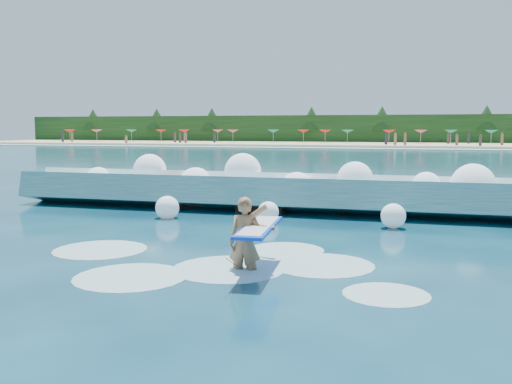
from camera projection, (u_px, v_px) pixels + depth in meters
The scene contains 11 objects.
ground at pixel (172, 249), 13.62m from camera, with size 200.00×200.00×0.00m, color #082740.
beach at pixel (386, 145), 87.91m from camera, with size 140.00×20.00×0.40m, color tan.
wet_band at pixel (381, 148), 77.45m from camera, with size 140.00×5.00×0.08m, color silver.
treeline at pixel (390, 130), 97.18m from camera, with size 140.00×4.00×5.00m, color black.
breaking_wave at pixel (271, 193), 20.15m from camera, with size 18.78×2.89×1.62m.
rock_cluster at pixel (260, 196), 20.60m from camera, with size 8.23×3.07×1.29m.
surfer_with_board at pixel (248, 239), 11.38m from camera, with size 1.03×2.97×1.82m.
wave_spray at pixel (280, 182), 19.88m from camera, with size 14.78×4.30×2.01m.
surf_foam at pixel (217, 264), 12.08m from camera, with size 8.65×5.29×0.12m.
beach_umbrellas at pixel (387, 131), 90.07m from camera, with size 113.07×6.79×0.50m.
beachgoers at pixel (350, 139), 86.58m from camera, with size 107.54×13.49×1.92m.
Camera 1 is at (5.72, -12.26, 2.89)m, focal length 40.00 mm.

